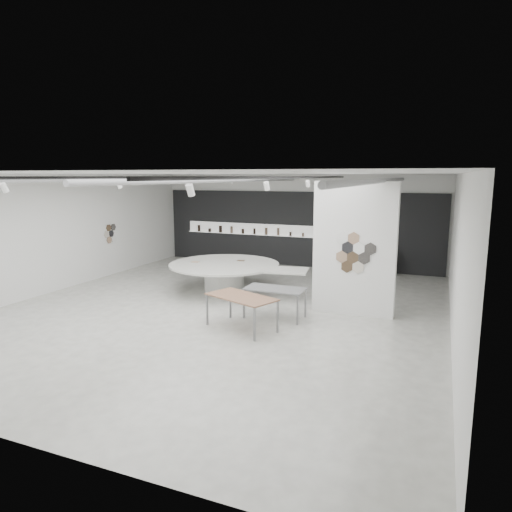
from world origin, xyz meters
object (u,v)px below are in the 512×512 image
at_px(partition_column, 354,249).
at_px(sample_table_wood, 241,299).
at_px(sample_table_stone, 275,291).
at_px(kitchen_counter, 372,261).
at_px(display_island, 226,273).

height_order(partition_column, sample_table_wood, partition_column).
bearing_deg(sample_table_stone, partition_column, 32.25).
distance_m(sample_table_wood, sample_table_stone, 1.23).
distance_m(sample_table_stone, kitchen_counter, 6.90).
height_order(partition_column, kitchen_counter, partition_column).
distance_m(display_island, kitchen_counter, 6.09).
bearing_deg(kitchen_counter, sample_table_wood, -109.19).
relative_size(display_island, sample_table_stone, 3.14).
height_order(display_island, sample_table_stone, display_island).
bearing_deg(display_island, sample_table_wood, -67.31).
bearing_deg(kitchen_counter, sample_table_stone, -107.86).
distance_m(partition_column, kitchen_counter, 5.71).
height_order(sample_table_stone, kitchen_counter, kitchen_counter).
xyz_separation_m(partition_column, sample_table_wood, (-2.30, -2.31, -1.03)).
distance_m(display_island, sample_table_stone, 3.27).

